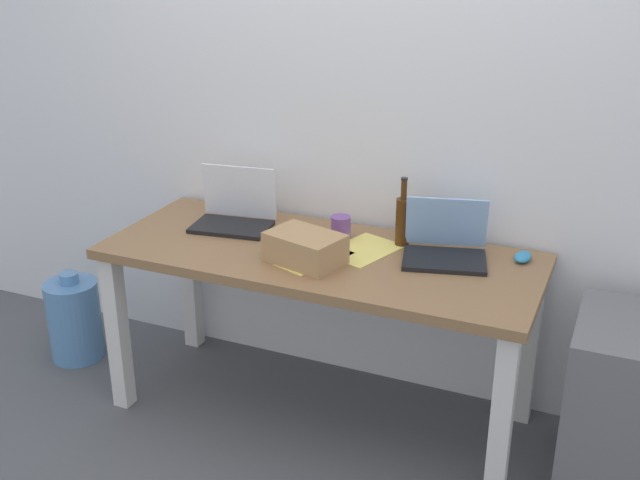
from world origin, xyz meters
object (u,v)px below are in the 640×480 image
object	(u,v)px
desk	(320,276)
laptop_left	(234,213)
computer_mouse	(523,257)
coffee_mug	(341,228)
cardboard_box	(305,248)
water_cooler_jug	(74,319)
beer_bottle	(403,220)
laptop_right	(445,247)
filing_cabinet	(625,409)

from	to	relation	value
desk	laptop_left	distance (m)	0.49
computer_mouse	coffee_mug	xyz separation A→B (m)	(-0.72, -0.06, 0.03)
desk	cardboard_box	size ratio (longest dim) A/B	6.19
cardboard_box	coffee_mug	size ratio (longest dim) A/B	2.91
computer_mouse	water_cooler_jug	xyz separation A→B (m)	(-1.99, -0.27, -0.56)
cardboard_box	water_cooler_jug	bearing A→B (deg)	176.58
computer_mouse	cardboard_box	distance (m)	0.83
laptop_left	beer_bottle	bearing A→B (deg)	6.17
computer_mouse	laptop_right	bearing A→B (deg)	-155.06
laptop_left	filing_cabinet	bearing A→B (deg)	-4.22
desk	cardboard_box	world-z (taller)	cardboard_box
laptop_right	beer_bottle	world-z (taller)	beer_bottle
laptop_left	laptop_right	xyz separation A→B (m)	(0.91, 0.01, -0.01)
water_cooler_jug	coffee_mug	bearing A→B (deg)	9.09
desk	computer_mouse	xyz separation A→B (m)	(0.74, 0.22, 0.12)
desk	computer_mouse	size ratio (longest dim) A/B	17.11
water_cooler_jug	computer_mouse	bearing A→B (deg)	7.62
coffee_mug	filing_cabinet	xyz separation A→B (m)	(1.16, -0.16, -0.45)
laptop_right	computer_mouse	distance (m)	0.30
beer_bottle	coffee_mug	world-z (taller)	beer_bottle
laptop_right	water_cooler_jug	bearing A→B (deg)	-174.20
laptop_right	cardboard_box	xyz separation A→B (m)	(-0.47, -0.25, 0.01)
desk	laptop_right	world-z (taller)	laptop_right
laptop_right	coffee_mug	world-z (taller)	laptop_right
cardboard_box	laptop_left	bearing A→B (deg)	151.69
cardboard_box	filing_cabinet	world-z (taller)	cardboard_box
laptop_left	filing_cabinet	world-z (taller)	laptop_left
computer_mouse	laptop_left	bearing A→B (deg)	-168.23
laptop_right	filing_cabinet	size ratio (longest dim) A/B	0.55
beer_bottle	computer_mouse	distance (m)	0.48
laptop_left	water_cooler_jug	bearing A→B (deg)	-168.67
laptop_right	filing_cabinet	distance (m)	0.86
laptop_right	desk	bearing A→B (deg)	-164.10
desk	coffee_mug	xyz separation A→B (m)	(0.02, 0.16, 0.15)
cardboard_box	computer_mouse	bearing A→B (deg)	24.25
laptop_left	coffee_mug	bearing A→B (deg)	5.19
water_cooler_jug	filing_cabinet	bearing A→B (deg)	0.95
cardboard_box	water_cooler_jug	world-z (taller)	cardboard_box
beer_bottle	water_cooler_jug	xyz separation A→B (m)	(-1.51, -0.24, -0.65)
filing_cabinet	computer_mouse	bearing A→B (deg)	152.70
desk	beer_bottle	world-z (taller)	beer_bottle
desk	beer_bottle	bearing A→B (deg)	35.86
desk	laptop_right	bearing A→B (deg)	15.90
desk	coffee_mug	distance (m)	0.22
laptop_right	beer_bottle	bearing A→B (deg)	161.50
water_cooler_jug	desk	bearing A→B (deg)	1.92
beer_bottle	water_cooler_jug	world-z (taller)	beer_bottle
computer_mouse	cardboard_box	size ratio (longest dim) A/B	0.36
desk	water_cooler_jug	size ratio (longest dim) A/B	3.95
laptop_left	water_cooler_jug	distance (m)	1.01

